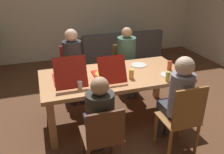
% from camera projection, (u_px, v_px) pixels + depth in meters
% --- Properties ---
extents(ground_plane, '(20.00, 20.00, 0.00)m').
position_uv_depth(ground_plane, '(114.00, 118.00, 3.72)').
color(ground_plane, brown).
extents(back_wall, '(6.63, 0.12, 2.95)m').
position_uv_depth(back_wall, '(75.00, 0.00, 5.81)').
color(back_wall, silver).
rests_on(back_wall, ground).
extents(dining_table, '(2.11, 1.02, 0.75)m').
position_uv_depth(dining_table, '(114.00, 80.00, 3.45)').
color(dining_table, tan).
rests_on(dining_table, ground).
extents(chair_0, '(0.44, 0.41, 0.97)m').
position_uv_depth(chair_0, '(182.00, 118.00, 2.78)').
color(chair_0, '#986431').
rests_on(chair_0, ground).
extents(person_0, '(0.28, 0.49, 1.27)m').
position_uv_depth(person_0, '(177.00, 97.00, 2.82)').
color(person_0, '#3B3C44').
rests_on(person_0, ground).
extents(chair_1, '(0.42, 0.39, 0.88)m').
position_uv_depth(chair_1, '(124.00, 65.00, 4.48)').
color(chair_1, brown).
rests_on(chair_1, ground).
extents(person_1, '(0.34, 0.56, 1.23)m').
position_uv_depth(person_1, '(127.00, 56.00, 4.27)').
color(person_1, '#42444D').
rests_on(person_1, ground).
extents(chair_2, '(0.41, 0.44, 0.92)m').
position_uv_depth(chair_2, '(73.00, 69.00, 4.23)').
color(chair_2, red).
rests_on(chair_2, ground).
extents(person_2, '(0.32, 0.50, 1.26)m').
position_uv_depth(person_2, '(73.00, 60.00, 4.02)').
color(person_2, '#372C3D').
rests_on(person_2, ground).
extents(chair_3, '(0.43, 0.43, 0.87)m').
position_uv_depth(chair_3, '(103.00, 137.00, 2.52)').
color(chair_3, brown).
rests_on(chair_3, ground).
extents(person_3, '(0.31, 0.50, 1.16)m').
position_uv_depth(person_3, '(99.00, 115.00, 2.57)').
color(person_3, '#39334D').
rests_on(person_3, ground).
extents(pizza_box_0, '(0.41, 0.58, 0.40)m').
position_uv_depth(pizza_box_0, '(69.00, 77.00, 3.20)').
color(pizza_box_0, red).
rests_on(pizza_box_0, dining_table).
extents(pizza_box_1, '(0.38, 0.55, 0.36)m').
position_uv_depth(pizza_box_1, '(108.00, 73.00, 3.32)').
color(pizza_box_1, red).
rests_on(pizza_box_1, dining_table).
extents(plate_0, '(0.24, 0.24, 0.03)m').
position_uv_depth(plate_0, '(169.00, 75.00, 3.38)').
color(plate_0, white).
rests_on(plate_0, dining_table).
extents(plate_1, '(0.25, 0.25, 0.01)m').
position_uv_depth(plate_1, '(139.00, 65.00, 3.74)').
color(plate_1, white).
rests_on(plate_1, dining_table).
extents(drinking_glass_0, '(0.07, 0.07, 0.13)m').
position_uv_depth(drinking_glass_0, '(131.00, 74.00, 3.26)').
color(drinking_glass_0, '#E6C15F').
rests_on(drinking_glass_0, dining_table).
extents(drinking_glass_1, '(0.07, 0.07, 0.15)m').
position_uv_depth(drinking_glass_1, '(170.00, 66.00, 3.54)').
color(drinking_glass_1, '#B8452B').
rests_on(drinking_glass_1, dining_table).
extents(drinking_glass_2, '(0.06, 0.06, 0.14)m').
position_uv_depth(drinking_glass_2, '(168.00, 76.00, 3.18)').
color(drinking_glass_2, '#DCC961').
rests_on(drinking_glass_2, dining_table).
extents(drinking_glass_3, '(0.06, 0.06, 0.11)m').
position_uv_depth(drinking_glass_3, '(80.00, 85.00, 2.96)').
color(drinking_glass_3, silver).
rests_on(drinking_glass_3, dining_table).
extents(couch, '(1.97, 0.78, 0.81)m').
position_uv_depth(couch, '(120.00, 51.00, 5.91)').
color(couch, '#49484A').
rests_on(couch, ground).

